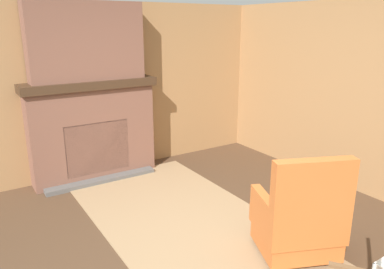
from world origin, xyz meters
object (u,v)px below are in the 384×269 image
at_px(storage_case, 106,74).
at_px(oil_lamp_vase, 64,73).
at_px(firewood_stack, 302,187).
at_px(armchair, 299,221).

bearing_deg(storage_case, oil_lamp_vase, -90.01).
height_order(firewood_stack, oil_lamp_vase, oil_lamp_vase).
height_order(firewood_stack, storage_case, storage_case).
bearing_deg(firewood_stack, oil_lamp_vase, -129.86).
distance_m(oil_lamp_vase, storage_case, 0.56).
relative_size(armchair, firewood_stack, 2.07).
relative_size(firewood_stack, oil_lamp_vase, 1.66).
distance_m(armchair, oil_lamp_vase, 3.41).
bearing_deg(firewood_stack, armchair, -50.49).
relative_size(armchair, storage_case, 4.58).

